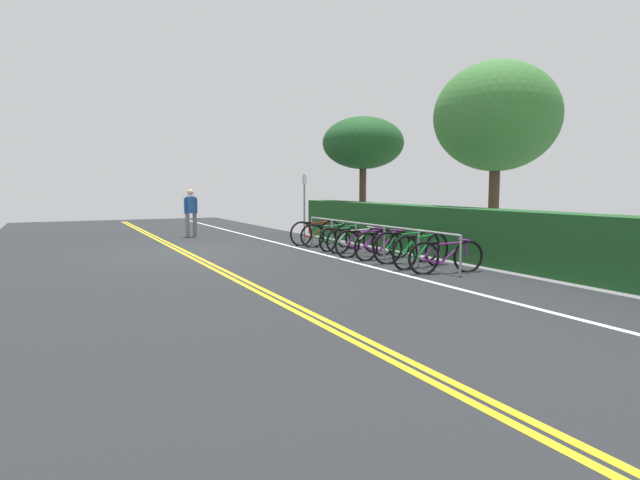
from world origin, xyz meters
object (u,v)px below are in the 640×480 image
(bicycle_3, at_px, (356,240))
(sign_post_near, at_px, (304,201))
(bicycle_7, at_px, (421,251))
(tree_near_left, at_px, (363,143))
(bicycle_0, at_px, (316,233))
(pedestrian, at_px, (191,209))
(tree_mid, at_px, (496,117))
(bicycle_4, at_px, (366,243))
(bike_rack, at_px, (370,232))
(bicycle_2, at_px, (341,238))
(bicycle_6, at_px, (407,247))
(bicycle_1, at_px, (329,235))
(bicycle_5, at_px, (383,245))
(bicycle_8, at_px, (446,257))

(bicycle_3, distance_m, sign_post_near, 3.65)
(bicycle_7, relative_size, tree_near_left, 0.42)
(bicycle_0, xyz_separation_m, pedestrian, (-4.18, -2.83, 0.60))
(tree_mid, bearing_deg, bicycle_4, -99.04)
(bike_rack, distance_m, bicycle_3, 0.77)
(bicycle_2, relative_size, pedestrian, 0.98)
(bike_rack, xyz_separation_m, bicycle_6, (1.43, 0.14, -0.24))
(bike_rack, relative_size, bicycle_0, 3.86)
(bicycle_1, xyz_separation_m, bicycle_7, (4.38, 0.00, 0.03))
(bicycle_2, height_order, bicycle_5, bicycle_5)
(bicycle_0, relative_size, bicycle_8, 1.06)
(bike_rack, relative_size, bicycle_2, 4.21)
(bicycle_5, height_order, pedestrian, pedestrian)
(bicycle_1, distance_m, pedestrian, 5.77)
(bicycle_1, bearing_deg, bicycle_6, 2.33)
(pedestrian, distance_m, tree_near_left, 6.46)
(tree_mid, bearing_deg, sign_post_near, -144.60)
(pedestrian, bearing_deg, bicycle_7, 17.09)
(bicycle_4, distance_m, bicycle_5, 0.65)
(bicycle_5, height_order, tree_mid, tree_mid)
(bicycle_1, xyz_separation_m, bicycle_3, (1.49, 0.05, -0.01))
(bicycle_4, xyz_separation_m, bicycle_6, (1.42, 0.26, 0.02))
(bicycle_7, bearing_deg, sign_post_near, 178.81)
(bicycle_0, height_order, bicycle_6, bicycle_6)
(bicycle_0, distance_m, bicycle_6, 4.43)
(bicycle_7, relative_size, pedestrian, 1.06)
(bicycle_6, relative_size, pedestrian, 1.06)
(bicycle_1, bearing_deg, bicycle_3, 1.85)
(tree_mid, bearing_deg, bicycle_2, -119.80)
(bicycle_6, distance_m, bicycle_8, 1.59)
(sign_post_near, bearing_deg, bike_rack, -1.67)
(bike_rack, height_order, sign_post_near, sign_post_near)
(bike_rack, bearing_deg, bicycle_0, -178.93)
(tree_near_left, distance_m, tree_mid, 5.59)
(bicycle_5, distance_m, bicycle_6, 0.79)
(pedestrian, xyz_separation_m, tree_near_left, (2.26, 5.60, 2.30))
(bike_rack, xyz_separation_m, bicycle_1, (-2.21, -0.01, -0.27))
(pedestrian, bearing_deg, bike_rack, 21.89)
(bicycle_0, xyz_separation_m, bicycle_7, (5.17, 0.05, 0.01))
(bicycle_8, height_order, tree_near_left, tree_near_left)
(sign_post_near, bearing_deg, bicycle_0, -8.23)
(bicycle_5, bearing_deg, bicycle_1, 179.81)
(bicycle_0, distance_m, bicycle_4, 3.01)
(bicycle_7, bearing_deg, bicycle_8, -0.10)
(bicycle_8, bearing_deg, bicycle_7, 179.90)
(bicycle_0, height_order, sign_post_near, sign_post_near)
(bike_rack, xyz_separation_m, bicycle_5, (0.66, -0.02, -0.27))
(bicycle_6, bearing_deg, bicycle_3, -177.34)
(bicycle_7, relative_size, bicycle_8, 1.04)
(sign_post_near, xyz_separation_m, tree_mid, (4.84, 3.44, 2.31))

